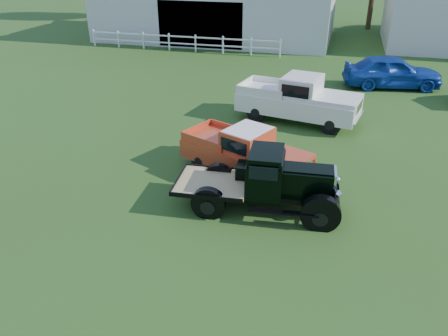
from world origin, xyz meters
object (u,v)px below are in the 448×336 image
(red_pickup, at_px, (245,151))
(misc_car_blue, at_px, (392,72))
(white_pickup, at_px, (298,99))
(vintage_flatbed, at_px, (262,180))

(red_pickup, xyz_separation_m, misc_car_blue, (5.34, 11.70, 0.03))
(red_pickup, bearing_deg, misc_car_blue, 88.93)
(white_pickup, bearing_deg, red_pickup, -90.34)
(vintage_flatbed, relative_size, misc_car_blue, 0.94)
(white_pickup, bearing_deg, misc_car_blue, 67.20)
(vintage_flatbed, bearing_deg, white_pickup, 84.46)
(red_pickup, relative_size, white_pickup, 0.85)
(vintage_flatbed, relative_size, red_pickup, 1.04)
(red_pickup, relative_size, misc_car_blue, 0.90)
(red_pickup, distance_m, misc_car_blue, 12.86)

